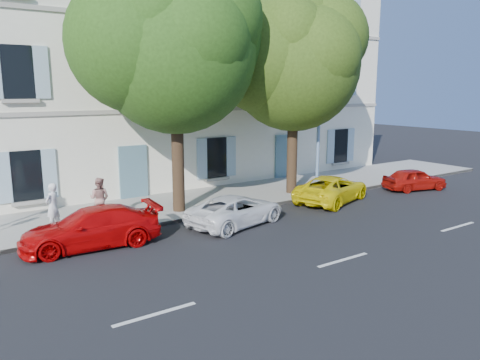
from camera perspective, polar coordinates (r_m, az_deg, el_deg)
ground at (r=17.14m, az=2.64°, el=-5.81°), size 90.00×90.00×0.00m
sidewalk at (r=20.72m, az=-4.80°, el=-2.66°), size 36.00×4.50×0.15m
kerb at (r=18.92m, az=-1.53°, el=-3.93°), size 36.00×0.16×0.16m
building at (r=25.32m, az=-11.67°, el=13.15°), size 28.00×7.00×12.00m
car_red_coupe at (r=15.65m, az=-17.69°, el=-5.56°), size 4.50×2.16×1.26m
car_white_coupe at (r=17.33m, az=-0.48°, el=-3.68°), size 4.37×2.77×1.12m
car_yellow_supercar at (r=21.22m, az=11.14°, el=-1.06°), size 4.70×3.28×1.19m
car_red_hatchback at (r=24.86m, az=20.51°, el=0.10°), size 3.46×2.10×1.10m
tree_left at (r=18.48m, az=-7.91°, el=15.11°), size 6.17×6.17×9.57m
tree_right at (r=21.78m, az=6.60°, el=13.66°), size 5.91×5.91×9.11m
street_lamp at (r=22.18m, az=9.93°, el=9.65°), size 0.32×1.64×7.66m
pedestrian_a at (r=17.45m, az=-21.87°, el=-3.00°), size 0.71×0.67×1.64m
pedestrian_b at (r=18.26m, az=-16.75°, el=-2.17°), size 0.97×0.96×1.59m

